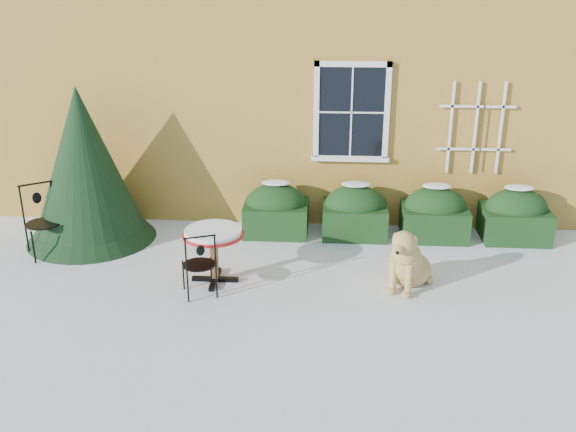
# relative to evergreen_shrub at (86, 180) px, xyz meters

# --- Properties ---
(ground) EXTENTS (80.00, 80.00, 0.00)m
(ground) POSITION_rel_evergreen_shrub_xyz_m (3.29, -2.10, -1.01)
(ground) COLOR white
(ground) RESTS_ON ground
(house) EXTENTS (12.40, 8.40, 6.40)m
(house) POSITION_rel_evergreen_shrub_xyz_m (3.29, 4.90, 2.21)
(house) COLOR gold
(house) RESTS_ON ground
(hedge_row) EXTENTS (4.95, 0.80, 0.91)m
(hedge_row) POSITION_rel_evergreen_shrub_xyz_m (4.94, 0.45, -0.60)
(hedge_row) COLOR black
(hedge_row) RESTS_ON ground
(evergreen_shrub) EXTENTS (2.06, 2.06, 2.50)m
(evergreen_shrub) POSITION_rel_evergreen_shrub_xyz_m (0.00, 0.00, 0.00)
(evergreen_shrub) COLOR black
(evergreen_shrub) RESTS_ON ground
(bistro_table) EXTENTS (0.85, 0.85, 0.79)m
(bistro_table) POSITION_rel_evergreen_shrub_xyz_m (2.28, -1.40, -0.35)
(bistro_table) COLOR black
(bistro_table) RESTS_ON ground
(patio_chair_near) EXTENTS (0.53, 0.53, 0.93)m
(patio_chair_near) POSITION_rel_evergreen_shrub_xyz_m (2.16, -1.82, -0.54)
(patio_chair_near) COLOR black
(patio_chair_near) RESTS_ON ground
(patio_chair_far) EXTENTS (0.68, 0.68, 1.10)m
(patio_chair_far) POSITION_rel_evergreen_shrub_xyz_m (-0.50, -0.63, -0.45)
(patio_chair_far) COLOR black
(patio_chair_far) RESTS_ON ground
(dog) EXTENTS (0.81, 1.00, 0.94)m
(dog) POSITION_rel_evergreen_shrub_xyz_m (4.95, -1.42, -0.63)
(dog) COLOR tan
(dog) RESTS_ON ground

